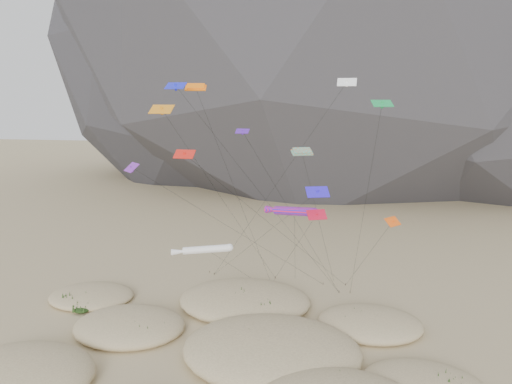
% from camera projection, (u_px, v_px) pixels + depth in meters
% --- Properties ---
extents(ground, '(500.00, 500.00, 0.00)m').
position_uv_depth(ground, '(232.00, 373.00, 46.33)').
color(ground, '#CCB789').
rests_on(ground, ground).
extents(dunes, '(49.83, 36.01, 3.57)m').
position_uv_depth(dunes, '(230.00, 347.00, 49.82)').
color(dunes, '#CCB789').
rests_on(dunes, ground).
extents(dune_grass, '(44.35, 28.03, 1.54)m').
position_uv_depth(dune_grass, '(235.00, 351.00, 48.55)').
color(dune_grass, black).
rests_on(dune_grass, ground).
extents(kite_stakes, '(20.47, 4.29, 0.30)m').
position_uv_depth(kite_stakes, '(289.00, 282.00, 69.03)').
color(kite_stakes, '#3F2D1E').
rests_on(kite_stakes, ground).
extents(rainbow_tube_kite, '(6.25, 18.70, 14.31)m').
position_uv_depth(rainbow_tube_kite, '(293.00, 211.00, 52.06)').
color(rainbow_tube_kite, '#FF1A39').
rests_on(rainbow_tube_kite, ground).
extents(white_tube_kite, '(6.57, 17.39, 9.89)m').
position_uv_depth(white_tube_kite, '(204.00, 250.00, 53.25)').
color(white_tube_kite, white).
rests_on(white_tube_kite, ground).
extents(orange_parafoil, '(9.16, 8.31, 26.95)m').
position_uv_depth(orange_parafoil, '(197.00, 90.00, 58.88)').
color(orange_parafoil, orange).
rests_on(orange_parafoil, ground).
extents(multi_parafoil, '(4.11, 18.24, 20.27)m').
position_uv_depth(multi_parafoil, '(303.00, 154.00, 50.54)').
color(multi_parafoil, '#DB4F17').
rests_on(multi_parafoil, ground).
extents(delta_kites, '(29.72, 20.27, 27.35)m').
position_uv_depth(delta_kites, '(257.00, 148.00, 53.52)').
color(delta_kites, red).
rests_on(delta_kites, ground).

